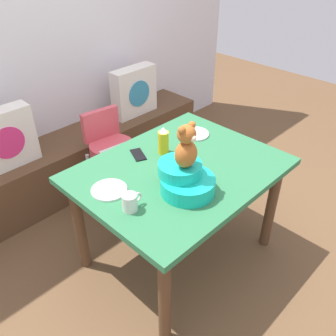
{
  "coord_description": "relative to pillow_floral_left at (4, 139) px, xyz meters",
  "views": [
    {
      "loc": [
        -1.34,
        -1.22,
        1.97
      ],
      "look_at": [
        0.0,
        0.1,
        0.69
      ],
      "focal_mm": 38.75,
      "sensor_mm": 36.0,
      "label": 1
    }
  ],
  "objects": [
    {
      "name": "infant_seat_teal",
      "position": [
        0.41,
        -1.37,
        0.13
      ],
      "size": [
        0.3,
        0.33,
        0.16
      ],
      "color": "#15BDA8",
      "rests_on": "dining_table"
    },
    {
      "name": "ground_plane",
      "position": [
        0.56,
        -1.21,
        -0.68
      ],
      "size": [
        8.0,
        8.0,
        0.0
      ],
      "primitive_type": "plane",
      "color": "brown"
    },
    {
      "name": "window_bench",
      "position": [
        0.56,
        0.02,
        -0.45
      ],
      "size": [
        2.6,
        0.44,
        0.46
      ],
      "primitive_type": "cube",
      "color": "brown",
      "rests_on": "ground_plane"
    },
    {
      "name": "dining_table",
      "position": [
        0.56,
        -1.21,
        -0.04
      ],
      "size": [
        1.22,
        0.95,
        0.74
      ],
      "color": "#2D7247",
      "rests_on": "ground_plane"
    },
    {
      "name": "pillow_floral_left",
      "position": [
        0.0,
        0.0,
        0.0
      ],
      "size": [
        0.44,
        0.15,
        0.44
      ],
      "color": "white",
      "rests_on": "window_bench"
    },
    {
      "name": "teddy_bear",
      "position": [
        0.41,
        -1.38,
        0.34
      ],
      "size": [
        0.13,
        0.12,
        0.25
      ],
      "color": "#AD5E25",
      "rests_on": "infant_seat_teal"
    },
    {
      "name": "dinner_plate_far",
      "position": [
        0.12,
        -1.08,
        0.07
      ],
      "size": [
        0.2,
        0.2,
        0.01
      ],
      "primitive_type": "cylinder",
      "color": "white",
      "rests_on": "dining_table"
    },
    {
      "name": "back_wall",
      "position": [
        0.56,
        0.29,
        0.62
      ],
      "size": [
        4.4,
        0.1,
        2.6
      ],
      "primitive_type": "cube",
      "color": "silver",
      "rests_on": "ground_plane"
    },
    {
      "name": "highchair",
      "position": [
        0.62,
        -0.42,
        -0.16
      ],
      "size": [
        0.35,
        0.48,
        0.79
      ],
      "color": "#D84C59",
      "rests_on": "ground_plane"
    },
    {
      "name": "ketchup_bottle",
      "position": [
        0.61,
        -1.01,
        0.15
      ],
      "size": [
        0.07,
        0.07,
        0.18
      ],
      "color": "gold",
      "rests_on": "dining_table"
    },
    {
      "name": "cell_phone",
      "position": [
        0.47,
        -0.92,
        0.06
      ],
      "size": [
        0.12,
        0.16,
        0.01
      ],
      "primitive_type": "cube",
      "rotation": [
        0.0,
        0.0,
        2.72
      ],
      "color": "black",
      "rests_on": "dining_table"
    },
    {
      "name": "dinner_plate_near",
      "position": [
        0.93,
        -1.0,
        0.07
      ],
      "size": [
        0.2,
        0.2,
        0.01
      ],
      "primitive_type": "cylinder",
      "color": "white",
      "rests_on": "dining_table"
    },
    {
      "name": "coffee_mug",
      "position": [
        0.1,
        -1.28,
        0.11
      ],
      "size": [
        0.12,
        0.08,
        0.09
      ],
      "color": "silver",
      "rests_on": "dining_table"
    },
    {
      "name": "pillow_floral_right",
      "position": [
        1.24,
        0.0,
        0.0
      ],
      "size": [
        0.44,
        0.15,
        0.44
      ],
      "color": "white",
      "rests_on": "window_bench"
    }
  ]
}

